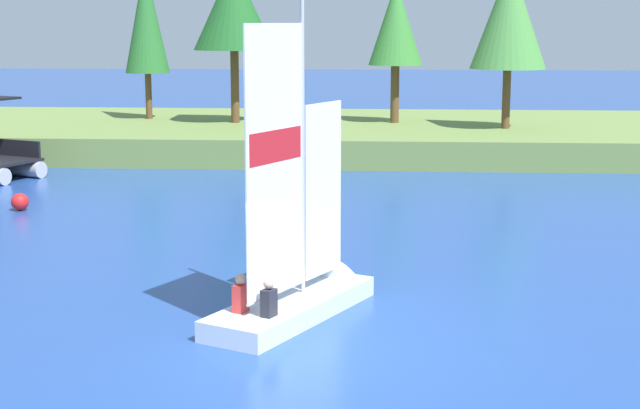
% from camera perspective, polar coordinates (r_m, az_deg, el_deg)
% --- Properties ---
extents(ground_plane, '(200.00, 200.00, 0.00)m').
position_cam_1_polar(ground_plane, '(16.26, -1.26, -9.39)').
color(ground_plane, '#234793').
extents(shore_bank, '(80.00, 13.74, 1.13)m').
position_cam_1_polar(shore_bank, '(43.59, 2.05, 4.09)').
color(shore_bank, olive).
rests_on(shore_bank, ground).
extents(shoreline_tree_left, '(2.03, 2.03, 7.10)m').
position_cam_1_polar(shoreline_tree_left, '(45.69, -10.18, 10.70)').
color(shoreline_tree_left, brown).
rests_on(shoreline_tree_left, shore_bank).
extents(shoreline_tree_midleft, '(3.56, 3.56, 6.99)m').
position_cam_1_polar(shoreline_tree_midleft, '(43.46, -5.09, 11.48)').
color(shoreline_tree_midleft, brown).
rests_on(shoreline_tree_midleft, shore_bank).
extents(shoreline_tree_centre, '(2.38, 2.38, 6.20)m').
position_cam_1_polar(shoreline_tree_centre, '(43.38, 4.47, 10.50)').
color(shoreline_tree_centre, brown).
rests_on(shoreline_tree_centre, shore_bank).
extents(shoreline_tree_midright, '(3.16, 3.16, 6.91)m').
position_cam_1_polar(shoreline_tree_midright, '(41.61, 11.05, 10.84)').
color(shoreline_tree_midright, brown).
rests_on(shoreline_tree_midright, shore_bank).
extents(sailboat, '(3.29, 4.90, 6.50)m').
position_cam_1_polar(sailboat, '(19.23, -0.51, -4.59)').
color(sailboat, silver).
rests_on(sailboat, ground).
extents(channel_buoy, '(0.52, 0.52, 0.52)m').
position_cam_1_polar(channel_buoy, '(30.43, -17.21, 0.15)').
color(channel_buoy, red).
rests_on(channel_buoy, ground).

